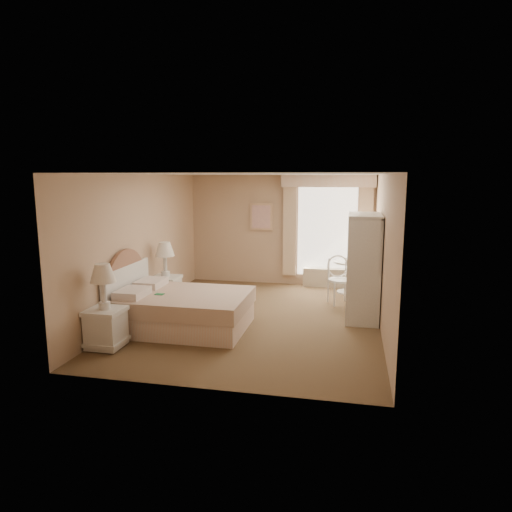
% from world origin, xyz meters
% --- Properties ---
extents(room, '(4.21, 5.51, 2.51)m').
position_xyz_m(room, '(0.00, 0.00, 1.25)').
color(room, brown).
rests_on(room, ground).
extents(window, '(2.05, 0.22, 2.51)m').
position_xyz_m(window, '(1.05, 2.65, 1.34)').
color(window, white).
rests_on(window, room).
extents(framed_art, '(0.52, 0.04, 0.62)m').
position_xyz_m(framed_art, '(-0.45, 2.71, 1.55)').
color(framed_art, tan).
rests_on(framed_art, room).
extents(bed, '(2.07, 1.56, 1.38)m').
position_xyz_m(bed, '(-1.13, -0.74, 0.33)').
color(bed, '#E1AF92').
rests_on(bed, room).
extents(nightstand_near, '(0.51, 0.51, 1.23)m').
position_xyz_m(nightstand_near, '(-1.84, -1.80, 0.46)').
color(nightstand_near, white).
rests_on(nightstand_near, room).
extents(nightstand_far, '(0.51, 0.51, 1.23)m').
position_xyz_m(nightstand_far, '(-1.84, 0.39, 0.46)').
color(nightstand_far, white).
rests_on(nightstand_far, room).
extents(round_table, '(0.65, 0.65, 0.68)m').
position_xyz_m(round_table, '(1.56, 2.20, 0.46)').
color(round_table, silver).
rests_on(round_table, room).
extents(cafe_chair, '(0.59, 0.59, 0.94)m').
position_xyz_m(cafe_chair, '(1.38, 1.32, 0.55)').
color(cafe_chair, silver).
rests_on(cafe_chair, room).
extents(armoire, '(0.55, 1.10, 1.83)m').
position_xyz_m(armoire, '(1.81, 0.44, 0.76)').
color(armoire, white).
rests_on(armoire, room).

